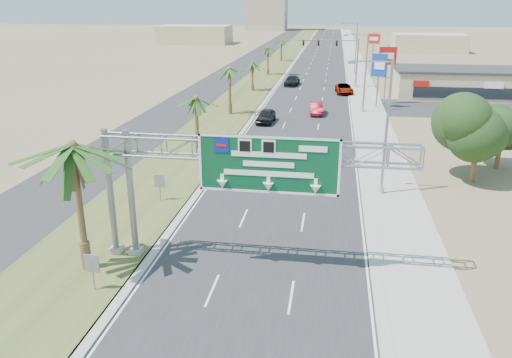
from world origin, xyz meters
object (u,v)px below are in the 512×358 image
Objects in this scene: signal_mast at (345,58)px; car_mid_lane at (316,109)px; car_far at (292,81)px; pole_sign_blue at (379,67)px; sign_gantry at (240,160)px; palm_near at (72,147)px; pole_sign_red_far at (374,42)px; store_building at (456,83)px; car_left_lane at (266,116)px; pole_sign_red_near at (387,59)px; car_right_lane at (344,89)px.

signal_mast is 22.82m from car_mid_lane.
car_far is 0.74× the size of pole_sign_blue.
palm_near reaches higher than sign_gantry.
signal_mast is (6.23, 62.05, -1.21)m from sign_gantry.
pole_sign_red_far is (5.27, 11.38, 1.79)m from signal_mast.
store_building is (23.06, 56.07, -4.06)m from sign_gantry.
car_far is (-25.65, 6.94, -1.21)m from store_building.
car_mid_lane is (10.70, 41.83, -6.18)m from palm_near.
car_mid_lane is at bearing -104.93° from pole_sign_red_far.
car_left_lane is at bearing -140.68° from pole_sign_blue.
pole_sign_red_far is at bearing 72.11° from car_left_lane.
pole_sign_blue is at bearing 31.50° from car_mid_lane.
car_mid_lane is (-20.50, -16.17, -1.25)m from store_building.
pole_sign_red_near is at bearing -144.97° from store_building.
pole_sign_red_near is at bearing -41.67° from car_far.
store_building is 3.95× the size of car_mid_lane.
store_building is at bearing 34.92° from car_mid_lane.
pole_sign_red_far is at bearing 90.58° from pole_sign_red_near.
car_left_lane is (4.90, 36.10, -6.12)m from palm_near.
sign_gantry is 62.37m from signal_mast.
car_left_lane is at bearing -119.03° from car_right_lane.
car_left_lane is at bearing -108.77° from signal_mast.
palm_near is 36.94m from car_left_lane.
pole_sign_red_far is (-0.25, 25.28, 0.33)m from pole_sign_red_near.
sign_gantry reaches higher than car_far.
car_far is 21.38m from pole_sign_red_near.
car_left_lane is 1.04× the size of car_mid_lane.
palm_near reaches higher than signal_mast.
signal_mast is at bearing 84.26° from sign_gantry.
sign_gantry is 46.64m from pole_sign_blue.
car_right_lane is at bearing -89.62° from signal_mast.
car_right_lane is (14.41, 57.97, -6.18)m from palm_near.
car_right_lane is 0.64× the size of pole_sign_red_far.
pole_sign_red_near is (5.48, -7.89, 5.56)m from car_right_lane.
car_left_lane is 21.23m from pole_sign_red_near.
pole_sign_blue is at bearing 68.51° from palm_near.
sign_gantry is 0.93× the size of store_building.
pole_sign_red_near reaches higher than car_mid_lane.
palm_near is at bearing -166.68° from sign_gantry.
palm_near is at bearing -118.28° from store_building.
sign_gantry is at bearing -101.90° from car_right_lane.
pole_sign_red_far is at bearing 67.75° from car_right_lane.
palm_near is 1.53× the size of car_far.
car_right_lane is at bearing 73.70° from car_mid_lane.
car_mid_lane is 0.61× the size of pole_sign_blue.
pole_sign_red_near reaches higher than sign_gantry.
palm_near is 0.81× the size of signal_mast.
store_building reaches higher than car_left_lane.
signal_mast is 18.08m from store_building.
sign_gantry is 3.11× the size of car_right_lane.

